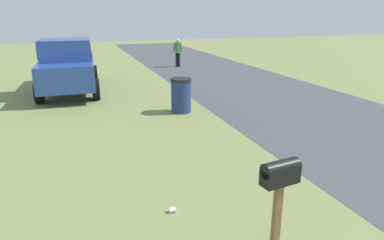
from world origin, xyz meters
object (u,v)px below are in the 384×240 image
(mailbox, at_px, (280,179))
(pedestrian, at_px, (178,51))
(pickup_truck, at_px, (68,64))
(trash_bin, at_px, (181,95))

(mailbox, xyz_separation_m, pedestrian, (15.85, -3.41, -0.09))
(pickup_truck, xyz_separation_m, trash_bin, (-4.15, -3.30, -0.56))
(trash_bin, bearing_deg, pickup_truck, 38.51)
(mailbox, relative_size, trash_bin, 1.18)
(pedestrian, bearing_deg, trash_bin, -167.35)
(mailbox, distance_m, trash_bin, 6.75)
(mailbox, bearing_deg, trash_bin, -14.62)
(mailbox, bearing_deg, pickup_truck, 5.10)
(pickup_truck, bearing_deg, mailbox, 15.94)
(mailbox, relative_size, pickup_truck, 0.24)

